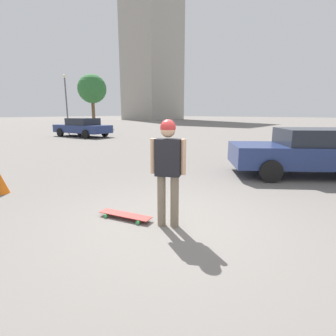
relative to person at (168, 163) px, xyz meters
name	(u,v)px	position (x,y,z in m)	size (l,w,h in m)	color
ground_plane	(168,226)	(0.00, 0.00, -1.06)	(220.00, 220.00, 0.00)	slate
person	(168,163)	(0.00, 0.00, 0.00)	(0.52, 0.35, 1.75)	#7A6B56
skateboard	(125,215)	(0.78, 0.23, -0.99)	(1.02, 0.43, 0.08)	#A5332D
car_parked_near	(313,151)	(-1.18, -5.43, -0.34)	(4.82, 4.06, 1.39)	navy
car_parked_far	(82,127)	(15.31, -8.89, -0.32)	(4.89, 2.39, 1.42)	navy
building_block_distant	(153,35)	(43.97, -50.32, 19.80)	(10.58, 13.11, 41.71)	#9E998E
tree_distant	(92,89)	(23.97, -16.42, 3.45)	(3.30, 3.30, 6.20)	brown
traffic_cone	(0,183)	(4.16, 0.97, -0.80)	(0.35, 0.35, 0.51)	orange
lamp_post	(66,99)	(18.98, -9.95, 1.93)	(0.28, 0.28, 5.02)	#59595E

